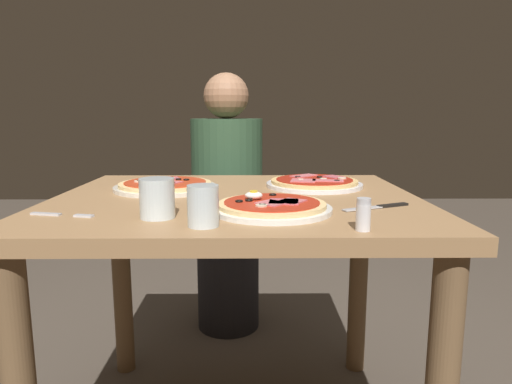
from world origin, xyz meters
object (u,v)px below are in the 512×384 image
dining_table (237,239)px  pizza_across_left (165,186)px  pizza_foreground (272,207)px  water_glass_near (203,209)px  fork (57,215)px  pizza_across_right (314,183)px  knife (381,206)px  salt_shaker (363,215)px  water_glass_far (157,201)px  diner_person (227,211)px

dining_table → pizza_across_left: pizza_across_left is taller
pizza_foreground → water_glass_near: (-0.15, -0.14, 0.03)m
dining_table → fork: size_ratio=6.58×
fork → pizza_across_left: bearing=63.3°
pizza_across_right → knife: 0.36m
pizza_across_left → knife: bearing=-25.4°
water_glass_near → salt_shaker: (0.33, -0.04, -0.00)m
water_glass_near → salt_shaker: size_ratio=1.30×
dining_table → fork: fork is taller
water_glass_far → water_glass_near: bearing=-35.2°
pizza_across_right → water_glass_far: bearing=-133.4°
pizza_across_right → fork: 0.78m
pizza_across_left → water_glass_near: (0.17, -0.47, 0.03)m
water_glass_near → salt_shaker: 0.33m
pizza_foreground → diner_person: 1.00m
water_glass_far → diner_person: size_ratio=0.08×
water_glass_far → knife: water_glass_far is taller
water_glass_far → pizza_foreground: bearing=13.4°
water_glass_far → salt_shaker: bearing=-15.2°
dining_table → salt_shaker: salt_shaker is taller
salt_shaker → knife: bearing=66.1°
water_glass_near → fork: size_ratio=0.56×
pizza_across_left → water_glass_near: bearing=-70.2°
pizza_foreground → salt_shaker: size_ratio=4.34×
diner_person → pizza_across_right: bearing=118.2°
knife → salt_shaker: 0.25m
knife → water_glass_far: bearing=-168.9°
pizza_across_right → salt_shaker: salt_shaker is taller
salt_shaker → water_glass_near: bearing=173.1°
knife → salt_shaker: size_ratio=2.77×
dining_table → pizza_across_left: bearing=152.5°
knife → pizza_foreground: bearing=-171.1°
pizza_across_left → knife: (0.59, -0.28, -0.01)m
dining_table → diner_person: diner_person is taller
fork → water_glass_far: bearing=-5.7°
water_glass_far → fork: water_glass_far is taller
water_glass_far → fork: bearing=174.3°
dining_table → pizza_foreground: pizza_foreground is taller
pizza_foreground → water_glass_near: water_glass_near is taller
dining_table → salt_shaker: 0.50m
knife → salt_shaker: salt_shaker is taller
water_glass_near → diner_person: size_ratio=0.07×
pizza_foreground → diner_person: bearing=99.4°
dining_table → water_glass_far: 0.36m
pizza_across_left → diner_person: 0.69m
dining_table → pizza_across_right: pizza_across_right is taller
water_glass_far → dining_table: bearing=58.0°
diner_person → fork: bearing=71.2°
dining_table → water_glass_near: 0.39m
pizza_across_right → knife: pizza_across_right is taller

